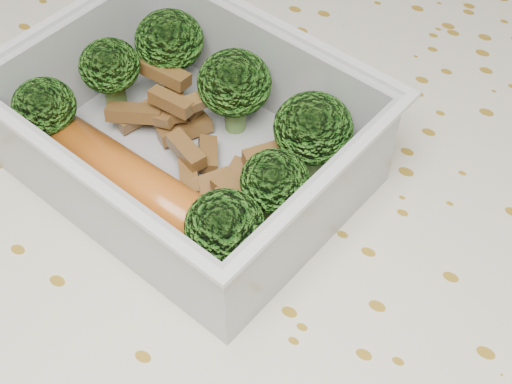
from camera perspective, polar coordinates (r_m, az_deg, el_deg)
The scene contains 6 objects.
dining_table at distance 0.48m, azimuth -0.29°, elevation -9.62°, with size 1.40×0.90×0.75m.
tablecloth at distance 0.44m, azimuth -0.31°, elevation -6.33°, with size 1.46×0.96×0.19m.
lunch_container at distance 0.42m, azimuth -5.48°, elevation 3.80°, with size 0.22×0.19×0.07m.
broccoli_florets at distance 0.41m, azimuth -4.11°, elevation 6.28°, with size 0.18×0.15×0.06m.
meat_pile at distance 0.42m, azimuth -4.01°, elevation 3.86°, with size 0.13×0.08×0.03m.
sausage at distance 0.40m, azimuth -9.01°, elevation -0.02°, with size 0.17×0.05×0.03m.
Camera 1 is at (0.12, -0.20, 1.08)m, focal length 50.00 mm.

